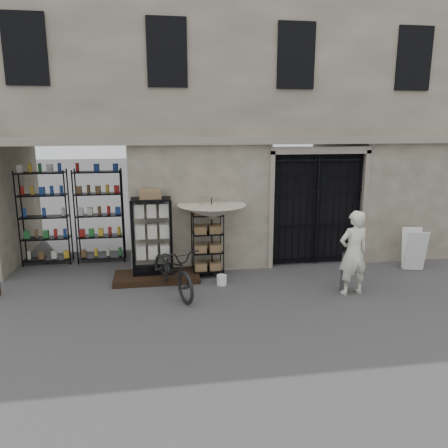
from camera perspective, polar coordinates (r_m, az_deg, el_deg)
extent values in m
plane|color=#262629|center=(9.49, 6.20, -9.69)|extent=(80.00, 80.00, 0.00)
cube|color=#A0967E|center=(12.69, 1.79, 16.82)|extent=(14.00, 4.00, 9.00)
cube|color=black|center=(11.64, -19.45, 1.60)|extent=(3.00, 1.70, 3.00)
cube|color=black|center=(12.18, -19.19, 0.90)|extent=(2.70, 0.50, 2.50)
cube|color=black|center=(11.68, 11.76, 2.11)|extent=(2.50, 0.06, 3.00)
cube|color=black|center=(11.55, 12.03, 1.72)|extent=(0.05, 0.05, 2.80)
cube|color=black|center=(10.61, -8.76, -6.85)|extent=(2.00, 0.90, 0.15)
cube|color=black|center=(10.73, -9.21, -5.94)|extent=(0.95, 0.63, 0.10)
cube|color=silver|center=(10.21, -9.23, -1.92)|extent=(0.84, 0.09, 1.68)
cube|color=silver|center=(10.51, -9.36, -2.06)|extent=(0.79, 0.47, 1.40)
cube|color=olive|center=(10.29, -9.57, 3.60)|extent=(0.53, 0.43, 0.20)
cube|color=black|center=(10.57, -2.17, -2.56)|extent=(0.85, 0.74, 1.64)
cube|color=olive|center=(10.58, -2.17, -2.82)|extent=(0.72, 0.61, 1.23)
cylinder|color=black|center=(10.56, -1.59, -1.68)|extent=(0.03, 0.03, 1.95)
imported|color=beige|center=(10.41, -1.62, 2.10)|extent=(1.43, 1.46, 1.31)
cylinder|color=white|center=(10.19, -0.30, -7.31)|extent=(0.24, 0.24, 0.23)
imported|color=black|center=(9.83, -6.59, -8.89)|extent=(1.05, 1.27, 2.07)
cylinder|color=#5B5C5F|center=(10.04, 15.49, -6.10)|extent=(0.20, 0.20, 0.89)
imported|color=silver|center=(10.12, 16.20, -8.68)|extent=(0.93, 1.94, 0.45)
cube|color=silver|center=(11.91, 23.79, -3.28)|extent=(0.54, 0.36, 1.04)
cube|color=silver|center=(12.21, 23.32, -2.86)|extent=(0.54, 0.36, 1.04)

